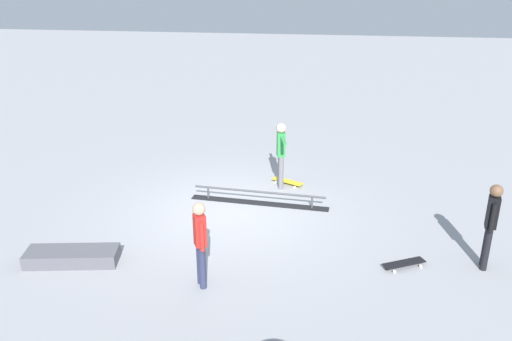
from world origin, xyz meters
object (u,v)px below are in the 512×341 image
(skater_main, at_px, (281,151))
(bystander_black_shirt, at_px, (491,222))
(bystander_red_shirt, at_px, (200,240))
(skateboard_main, at_px, (288,181))
(loose_skateboard_black, at_px, (404,263))
(skate_ledge, at_px, (72,256))
(grind_rail, at_px, (259,198))

(skater_main, bearing_deg, bystander_black_shirt, -141.04)
(skater_main, relative_size, bystander_black_shirt, 1.00)
(bystander_black_shirt, bearing_deg, bystander_red_shirt, 116.48)
(skater_main, distance_m, skateboard_main, 0.91)
(loose_skateboard_black, bearing_deg, skate_ledge, -20.44)
(skateboard_main, xyz_separation_m, loose_skateboard_black, (-2.39, 3.47, 0.00))
(skateboard_main, xyz_separation_m, bystander_black_shirt, (-3.79, 3.29, 0.84))
(skate_ledge, height_order, bystander_red_shirt, bystander_red_shirt)
(skater_main, height_order, skateboard_main, skater_main)
(grind_rail, height_order, loose_skateboard_black, grind_rail)
(grind_rail, relative_size, bystander_red_shirt, 2.06)
(bystander_red_shirt, bearing_deg, grind_rail, -37.37)
(grind_rail, bearing_deg, loose_skateboard_black, 146.68)
(loose_skateboard_black, bearing_deg, skater_main, -78.89)
(loose_skateboard_black, bearing_deg, bystander_red_shirt, -9.84)
(skater_main, relative_size, loose_skateboard_black, 2.01)
(grind_rail, bearing_deg, skater_main, -107.60)
(skateboard_main, height_order, bystander_red_shirt, bystander_red_shirt)
(grind_rail, distance_m, bystander_red_shirt, 3.47)
(grind_rail, xyz_separation_m, skate_ledge, (3.03, 2.97, -0.01))
(bystander_red_shirt, bearing_deg, loose_skateboard_black, -101.33)
(skate_ledge, relative_size, bystander_red_shirt, 1.07)
(grind_rail, xyz_separation_m, skater_main, (-0.39, -0.96, 0.81))
(grind_rail, bearing_deg, bystander_red_shirt, 85.68)
(bystander_red_shirt, xyz_separation_m, loose_skateboard_black, (-3.46, -1.07, -0.80))
(skater_main, relative_size, skateboard_main, 2.00)
(bystander_black_shirt, bearing_deg, loose_skateboard_black, 109.55)
(skate_ledge, height_order, skateboard_main, skate_ledge)
(skateboard_main, relative_size, bystander_red_shirt, 0.52)
(bystander_black_shirt, bearing_deg, skater_main, 64.26)
(bystander_red_shirt, distance_m, bystander_black_shirt, 5.02)
(skate_ledge, xyz_separation_m, bystander_black_shirt, (-7.37, -0.87, 0.78))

